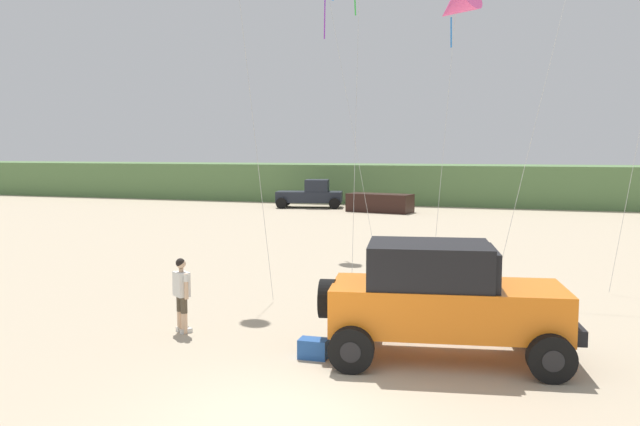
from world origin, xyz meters
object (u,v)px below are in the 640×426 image
person_watching (182,291)px  cooler_box (314,349)px  jeep (443,298)px  distant_pickup (311,194)px  distant_sedan (380,203)px  kite_pink_ribbon (456,6)px

person_watching → cooler_box: bearing=-13.2°
jeep → cooler_box: jeep is taller
jeep → person_watching: bearing=179.7°
jeep → distant_pickup: size_ratio=1.02×
distant_sedan → kite_pink_ribbon: (6.73, -18.72, 8.25)m
jeep → cooler_box: (-2.38, -0.75, -1.01)m
jeep → distant_sedan: bearing=105.0°
jeep → kite_pink_ribbon: kite_pink_ribbon is taller
cooler_box → kite_pink_ribbon: kite_pink_ribbon is taller
person_watching → distant_pickup: distant_pickup is taller
jeep → person_watching: (-5.72, 0.03, -0.26)m
kite_pink_ribbon → cooler_box: bearing=-97.5°
cooler_box → jeep: bearing=16.0°
distant_pickup → distant_sedan: bearing=-18.0°
cooler_box → distant_pickup: 33.02m
distant_sedan → distant_pickup: bearing=172.5°
cooler_box → distant_sedan: (-5.30, 29.51, 0.41)m
person_watching → kite_pink_ribbon: kite_pink_ribbon is taller
distant_pickup → kite_pink_ribbon: (12.07, -20.45, 7.91)m
jeep → distant_pickup: 33.16m
cooler_box → person_watching: bearing=165.2°
kite_pink_ribbon → distant_pickup: bearing=120.5°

